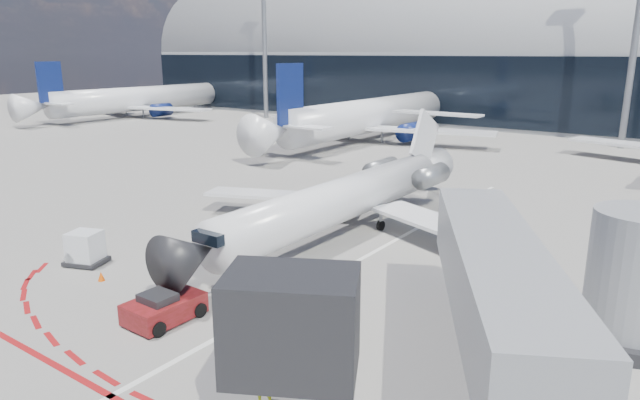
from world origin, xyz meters
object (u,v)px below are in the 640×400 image
Objects in this scene: regional_jet at (351,196)px; pushback_tug at (164,308)px; uld_container at (85,248)px; ramp_worker at (264,375)px.

pushback_tug is (0.24, -13.62, -1.58)m from regional_jet.
uld_container is at bearing -122.66° from regional_jet.
pushback_tug is at bearing -89.00° from regional_jet.
ramp_worker is 0.89× the size of uld_container.
uld_container is (-14.51, 3.62, -0.15)m from ramp_worker.
ramp_worker is (6.90, -15.49, -1.15)m from regional_jet.
pushback_tug is 6.93m from ramp_worker.
pushback_tug is at bearing -33.22° from uld_container.
regional_jet is at bearing 36.73° from uld_container.
regional_jet reaches higher than pushback_tug.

